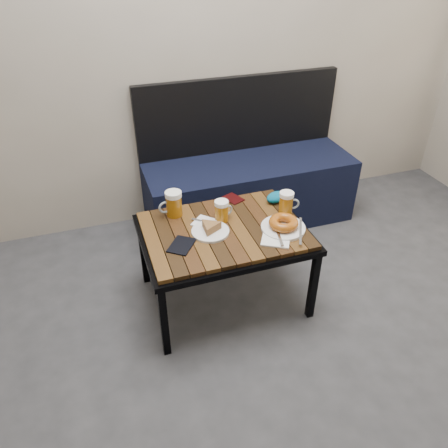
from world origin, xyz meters
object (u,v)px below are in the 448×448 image
object	(u,v)px
bench	(248,184)
beer_mug_right	(287,203)
cafe_table	(224,236)
beer_mug_centre	(222,211)
passport_burgundy	(233,199)
knit_pouch	(276,197)
beer_mug_left	(173,204)
plate_bagel	(283,225)
passport_navy	(182,245)
plate_pie	(210,229)

from	to	relation	value
bench	beer_mug_right	world-z (taller)	bench
cafe_table	beer_mug_centre	distance (m)	0.13
bench	passport_burgundy	world-z (taller)	bench
cafe_table	knit_pouch	bearing A→B (deg)	24.22
beer_mug_left	plate_bagel	size ratio (longest dim) A/B	0.49
beer_mug_left	passport_navy	bearing A→B (deg)	81.84
beer_mug_left	plate_bagel	xyz separation A→B (m)	(0.49, -0.30, -0.04)
cafe_table	plate_bagel	world-z (taller)	plate_bagel
bench	beer_mug_right	distance (m)	0.74
cafe_table	knit_pouch	xyz separation A→B (m)	(0.36, 0.16, 0.07)
cafe_table	plate_bagel	size ratio (longest dim) A/B	2.95
passport_navy	beer_mug_right	bearing A→B (deg)	47.48
knit_pouch	passport_navy	bearing A→B (deg)	-158.56
beer_mug_centre	plate_pie	distance (m)	0.13
passport_navy	knit_pouch	xyz separation A→B (m)	(0.60, 0.24, 0.02)
bench	beer_mug_centre	bearing A→B (deg)	-121.84
bench	plate_bagel	bearing A→B (deg)	-99.45
bench	cafe_table	bearing A→B (deg)	-119.93
plate_bagel	passport_burgundy	xyz separation A→B (m)	(-0.14, 0.36, -0.02)
knit_pouch	beer_mug_left	bearing A→B (deg)	175.65
beer_mug_centre	passport_burgundy	world-z (taller)	beer_mug_centre
plate_pie	plate_bagel	bearing A→B (deg)	-14.04
bench	beer_mug_right	bearing A→B (deg)	-94.81
plate_bagel	beer_mug_right	bearing A→B (deg)	60.07
plate_pie	beer_mug_centre	bearing A→B (deg)	43.85
beer_mug_left	beer_mug_right	bearing A→B (deg)	161.71
beer_mug_left	knit_pouch	size ratio (longest dim) A/B	1.12
beer_mug_centre	plate_bagel	world-z (taller)	beer_mug_centre
cafe_table	passport_navy	size ratio (longest dim) A/B	6.00
passport_navy	passport_burgundy	distance (m)	0.51
bench	beer_mug_centre	xyz separation A→B (m)	(-0.41, -0.65, 0.26)
plate_pie	knit_pouch	bearing A→B (deg)	21.51
passport_burgundy	knit_pouch	bearing A→B (deg)	-46.91
beer_mug_right	passport_burgundy	world-z (taller)	beer_mug_right
bench	plate_bagel	world-z (taller)	bench
plate_bagel	knit_pouch	xyz separation A→B (m)	(0.08, 0.26, 0.00)
beer_mug_centre	bench	bearing A→B (deg)	40.68
beer_mug_centre	beer_mug_right	bearing A→B (deg)	-23.57
beer_mug_left	knit_pouch	xyz separation A→B (m)	(0.57, -0.04, -0.04)
beer_mug_right	knit_pouch	bearing A→B (deg)	103.25
beer_mug_centre	passport_burgundy	xyz separation A→B (m)	(0.13, 0.18, -0.06)
bench	plate_pie	size ratio (longest dim) A/B	7.37
cafe_table	plate_pie	world-z (taller)	plate_pie
beer_mug_centre	knit_pouch	size ratio (longest dim) A/B	0.93
beer_mug_right	plate_pie	world-z (taller)	beer_mug_right
passport_burgundy	bench	bearing A→B (deg)	36.71
passport_burgundy	beer_mug_centre	bearing A→B (deg)	-147.53
beer_mug_centre	passport_navy	distance (m)	0.30
cafe_table	knit_pouch	distance (m)	0.40
bench	cafe_table	size ratio (longest dim) A/B	1.67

